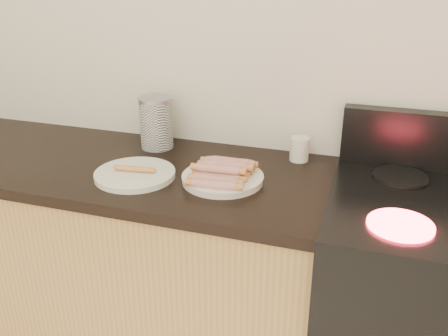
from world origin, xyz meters
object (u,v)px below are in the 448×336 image
(main_plate, at_px, (223,179))
(side_plate, at_px, (135,174))
(stove, at_px, (435,330))
(mug, at_px, (299,149))
(canister, at_px, (156,123))

(main_plate, bearing_deg, side_plate, -169.27)
(stove, bearing_deg, side_plate, -175.74)
(side_plate, height_order, mug, mug)
(side_plate, distance_m, canister, 0.30)
(stove, height_order, mug, mug)
(side_plate, bearing_deg, mug, 32.62)
(canister, bearing_deg, mug, 3.76)
(main_plate, bearing_deg, mug, 52.04)
(main_plate, xyz_separation_m, side_plate, (-0.29, -0.06, 0.00))
(side_plate, relative_size, mug, 3.14)
(side_plate, xyz_separation_m, canister, (-0.05, 0.29, 0.09))
(canister, bearing_deg, main_plate, -33.63)
(stove, xyz_separation_m, main_plate, (-0.73, -0.02, 0.45))
(mug, bearing_deg, stove, -25.07)
(main_plate, height_order, side_plate, side_plate)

